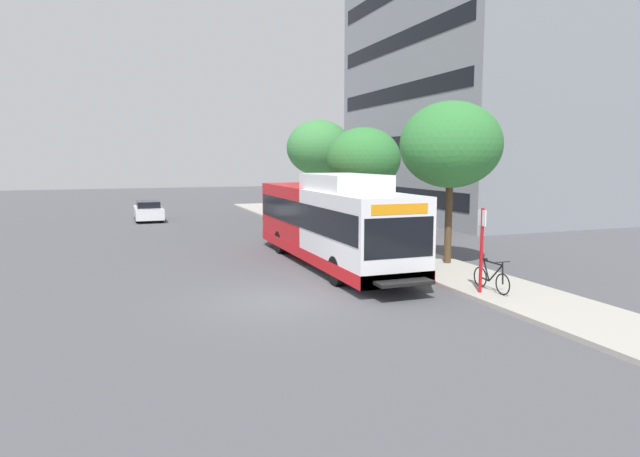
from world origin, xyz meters
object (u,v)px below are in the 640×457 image
transit_bus (330,222)px  bicycle_parked (491,278)px  street_tree_far_block (319,148)px  parked_car_far_lane (148,211)px  bus_stop_sign_pole (482,244)px  street_tree_mid_block (364,159)px  street_tree_near_stop (451,145)px

transit_bus → bicycle_parked: transit_bus is taller
street_tree_far_block → parked_car_far_lane: 12.62m
transit_bus → bicycle_parked: bearing=-66.1°
bus_stop_sign_pole → bicycle_parked: bus_stop_sign_pole is taller
transit_bus → street_tree_mid_block: size_ratio=2.15×
transit_bus → street_tree_far_block: street_tree_far_block is taller
street_tree_far_block → parked_car_far_lane: size_ratio=1.46×
street_tree_near_stop → parked_car_far_lane: 23.81m
bicycle_parked → street_tree_mid_block: size_ratio=0.31×
transit_bus → parked_car_far_lane: (-5.95, 19.22, -1.04)m
street_tree_mid_block → street_tree_far_block: (0.23, 7.42, 0.70)m
transit_bus → street_tree_far_block: size_ratio=1.87×
bus_stop_sign_pole → street_tree_far_block: bearing=84.2°
street_tree_mid_block → parked_car_far_lane: size_ratio=1.27×
street_tree_mid_block → street_tree_far_block: 7.46m
transit_bus → street_tree_mid_block: 7.76m
transit_bus → street_tree_far_block: (4.43, 13.44, 3.20)m
bus_stop_sign_pole → street_tree_mid_block: 12.86m
street_tree_mid_block → street_tree_near_stop: bearing=-89.9°
bus_stop_sign_pole → bicycle_parked: (0.43, 0.03, -1.09)m
street_tree_near_stop → street_tree_mid_block: bearing=90.1°
bicycle_parked → street_tree_far_block: bearing=85.4°
bicycle_parked → street_tree_mid_block: (1.35, 12.44, 3.64)m
bicycle_parked → street_tree_far_block: size_ratio=0.27×
transit_bus → parked_car_far_lane: size_ratio=2.72×
bus_stop_sign_pole → street_tree_near_stop: bearing=68.4°
transit_bus → street_tree_near_stop: 5.53m
bus_stop_sign_pole → bicycle_parked: size_ratio=1.48×
bus_stop_sign_pole → street_tree_near_stop: (1.79, 4.54, 3.09)m
transit_bus → bus_stop_sign_pole: (2.42, -6.46, -0.05)m
street_tree_near_stop → parked_car_far_lane: bearing=115.7°
bicycle_parked → street_tree_near_stop: street_tree_near_stop is taller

